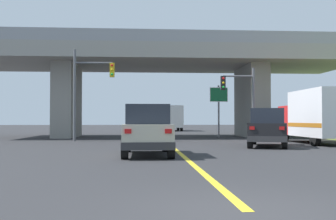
# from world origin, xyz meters

# --- Properties ---
(ground) EXTENTS (160.00, 160.00, 0.00)m
(ground) POSITION_xyz_m (0.00, 27.73, 0.00)
(ground) COLOR #2B2B2D
(overpass_bridge) EXTENTS (31.90, 9.60, 8.03)m
(overpass_bridge) POSITION_xyz_m (0.00, 27.73, 5.76)
(overpass_bridge) COLOR gray
(overpass_bridge) RESTS_ON ground
(lane_divider_stripe) EXTENTS (0.20, 24.96, 0.01)m
(lane_divider_stripe) POSITION_xyz_m (0.00, 12.48, 0.00)
(lane_divider_stripe) COLOR yellow
(lane_divider_stripe) RESTS_ON ground
(suv_lead) EXTENTS (1.94, 4.51, 2.02)m
(suv_lead) POSITION_xyz_m (-1.41, 10.14, 1.01)
(suv_lead) COLOR #B7B29E
(suv_lead) RESTS_ON ground
(suv_crossing) EXTENTS (3.29, 5.01, 2.02)m
(suv_crossing) POSITION_xyz_m (5.10, 14.96, 1.01)
(suv_crossing) COLOR black
(suv_crossing) RESTS_ON ground
(box_truck) EXTENTS (2.33, 6.89, 3.18)m
(box_truck) POSITION_xyz_m (8.86, 17.29, 1.66)
(box_truck) COLOR red
(box_truck) RESTS_ON ground
(traffic_signal_nearside) EXTENTS (2.38, 0.36, 5.02)m
(traffic_signal_nearside) POSITION_xyz_m (5.31, 21.24, 3.19)
(traffic_signal_nearside) COLOR #56595E
(traffic_signal_nearside) RESTS_ON ground
(traffic_signal_farside) EXTENTS (2.75, 0.36, 6.17)m
(traffic_signal_farside) POSITION_xyz_m (-5.27, 21.29, 3.81)
(traffic_signal_farside) COLOR #56595E
(traffic_signal_farside) RESTS_ON ground
(highway_sign) EXTENTS (1.44, 0.17, 4.20)m
(highway_sign) POSITION_xyz_m (4.60, 25.95, 3.04)
(highway_sign) COLOR slate
(highway_sign) RESTS_ON ground
(semi_truck_distant) EXTENTS (2.33, 6.70, 3.21)m
(semi_truck_distant) POSITION_xyz_m (2.42, 46.04, 1.67)
(semi_truck_distant) COLOR red
(semi_truck_distant) RESTS_ON ground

